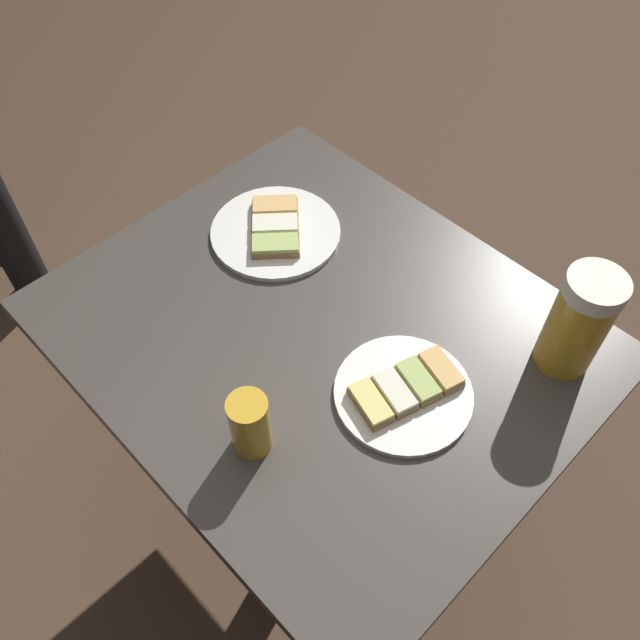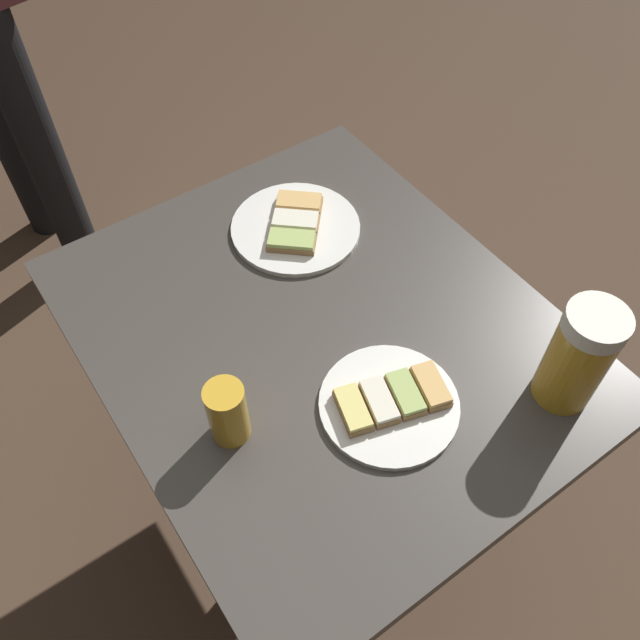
{
  "view_description": "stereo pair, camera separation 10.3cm",
  "coord_description": "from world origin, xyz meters",
  "px_view_note": "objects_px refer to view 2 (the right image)",
  "views": [
    {
      "loc": [
        -0.44,
        -0.45,
        1.57
      ],
      "look_at": [
        0.0,
        0.0,
        0.75
      ],
      "focal_mm": 36.88,
      "sensor_mm": 36.0,
      "label": 1
    },
    {
      "loc": [
        -0.36,
        -0.52,
        1.57
      ],
      "look_at": [
        0.0,
        0.0,
        0.75
      ],
      "focal_mm": 36.88,
      "sensor_mm": 36.0,
      "label": 2
    }
  ],
  "objects_px": {
    "plate_far": "(296,226)",
    "beer_mug": "(579,354)",
    "beer_glass_small": "(227,413)",
    "plate_near": "(392,401)"
  },
  "relations": [
    {
      "from": "beer_mug",
      "to": "beer_glass_small",
      "type": "bearing_deg",
      "value": 153.35
    },
    {
      "from": "plate_far",
      "to": "beer_mug",
      "type": "height_order",
      "value": "beer_mug"
    },
    {
      "from": "plate_far",
      "to": "beer_glass_small",
      "type": "xyz_separation_m",
      "value": [
        -0.3,
        -0.29,
        0.04
      ]
    },
    {
      "from": "beer_mug",
      "to": "plate_far",
      "type": "bearing_deg",
      "value": 105.3
    },
    {
      "from": "plate_far",
      "to": "beer_glass_small",
      "type": "bearing_deg",
      "value": -136.44
    },
    {
      "from": "plate_near",
      "to": "beer_glass_small",
      "type": "xyz_separation_m",
      "value": [
        -0.21,
        0.1,
        0.04
      ]
    },
    {
      "from": "plate_near",
      "to": "plate_far",
      "type": "bearing_deg",
      "value": 77.33
    },
    {
      "from": "plate_near",
      "to": "beer_mug",
      "type": "height_order",
      "value": "beer_mug"
    },
    {
      "from": "plate_far",
      "to": "beer_mug",
      "type": "xyz_separation_m",
      "value": [
        0.14,
        -0.51,
        0.08
      ]
    },
    {
      "from": "plate_near",
      "to": "plate_far",
      "type": "distance_m",
      "value": 0.39
    }
  ]
}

